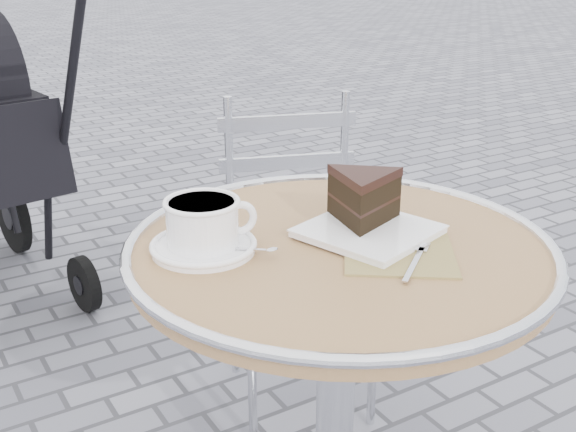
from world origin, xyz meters
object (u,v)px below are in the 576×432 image
cappuccino_set (204,229)px  cake_plate_set (365,205)px  bistro_chair (293,216)px  cafe_table (337,330)px

cappuccino_set → cake_plate_set: size_ratio=0.54×
cake_plate_set → bistro_chair: cake_plate_set is taller
cappuccino_set → cake_plate_set: 0.28m
cappuccino_set → cafe_table: bearing=-14.9°
cafe_table → cappuccino_set: cappuccino_set is taller
cafe_table → cake_plate_set: bearing=19.9°
bistro_chair → cappuccino_set: bearing=-113.8°
cafe_table → cappuccino_set: 0.30m
cake_plate_set → bistro_chair: (0.23, 0.60, -0.27)m
cake_plate_set → cafe_table: bearing=-177.8°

